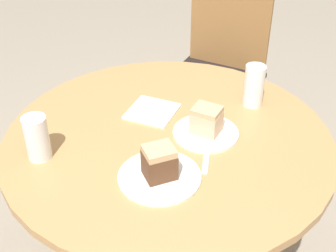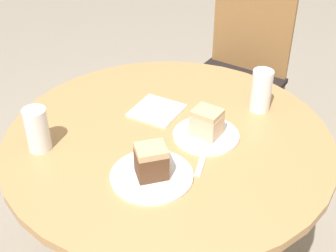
{
  "view_description": "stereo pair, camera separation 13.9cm",
  "coord_description": "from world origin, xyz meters",
  "px_view_note": "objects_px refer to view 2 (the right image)",
  "views": [
    {
      "loc": [
        0.4,
        -1.2,
        1.63
      ],
      "look_at": [
        0.0,
        0.0,
        0.76
      ],
      "focal_mm": 50.0,
      "sensor_mm": 36.0,
      "label": 1
    },
    {
      "loc": [
        0.53,
        -1.15,
        1.63
      ],
      "look_at": [
        0.0,
        0.0,
        0.76
      ],
      "focal_mm": 50.0,
      "sensor_mm": 36.0,
      "label": 2
    }
  ],
  "objects_px": {
    "plate_near": "(206,135)",
    "cake_slice_far": "(151,161)",
    "cake_slice_near": "(207,123)",
    "glass_lemonade": "(261,92)",
    "glass_water": "(38,132)",
    "chair": "(237,75)",
    "plate_far": "(152,176)"
  },
  "relations": [
    {
      "from": "plate_near",
      "to": "cake_slice_far",
      "type": "height_order",
      "value": "cake_slice_far"
    },
    {
      "from": "plate_near",
      "to": "cake_slice_near",
      "type": "distance_m",
      "value": 0.05
    },
    {
      "from": "glass_lemonade",
      "to": "glass_water",
      "type": "bearing_deg",
      "value": -137.89
    },
    {
      "from": "cake_slice_near",
      "to": "plate_near",
      "type": "bearing_deg",
      "value": 180.0
    },
    {
      "from": "chair",
      "to": "glass_lemonade",
      "type": "bearing_deg",
      "value": -58.8
    },
    {
      "from": "cake_slice_far",
      "to": "glass_water",
      "type": "height_order",
      "value": "glass_water"
    },
    {
      "from": "glass_lemonade",
      "to": "glass_water",
      "type": "height_order",
      "value": "glass_lemonade"
    },
    {
      "from": "plate_near",
      "to": "glass_lemonade",
      "type": "xyz_separation_m",
      "value": [
        0.11,
        0.24,
        0.07
      ]
    },
    {
      "from": "cake_slice_far",
      "to": "glass_water",
      "type": "bearing_deg",
      "value": -176.94
    },
    {
      "from": "plate_near",
      "to": "glass_water",
      "type": "xyz_separation_m",
      "value": [
        -0.46,
        -0.28,
        0.06
      ]
    },
    {
      "from": "plate_far",
      "to": "cake_slice_near",
      "type": "bearing_deg",
      "value": 74.32
    },
    {
      "from": "plate_far",
      "to": "cake_slice_far",
      "type": "distance_m",
      "value": 0.06
    },
    {
      "from": "plate_far",
      "to": "glass_water",
      "type": "distance_m",
      "value": 0.39
    },
    {
      "from": "plate_near",
      "to": "cake_slice_near",
      "type": "xyz_separation_m",
      "value": [
        0.0,
        0.0,
        0.05
      ]
    },
    {
      "from": "cake_slice_far",
      "to": "glass_lemonade",
      "type": "distance_m",
      "value": 0.53
    },
    {
      "from": "glass_lemonade",
      "to": "cake_slice_near",
      "type": "bearing_deg",
      "value": -115.39
    },
    {
      "from": "plate_near",
      "to": "cake_slice_near",
      "type": "relative_size",
      "value": 2.15
    },
    {
      "from": "plate_near",
      "to": "cake_slice_near",
      "type": "bearing_deg",
      "value": 0.0
    },
    {
      "from": "plate_near",
      "to": "plate_far",
      "type": "distance_m",
      "value": 0.27
    },
    {
      "from": "plate_far",
      "to": "glass_lemonade",
      "type": "height_order",
      "value": "glass_lemonade"
    },
    {
      "from": "cake_slice_far",
      "to": "glass_water",
      "type": "distance_m",
      "value": 0.39
    },
    {
      "from": "glass_lemonade",
      "to": "glass_water",
      "type": "xyz_separation_m",
      "value": [
        -0.58,
        -0.52,
        -0.01
      ]
    },
    {
      "from": "plate_near",
      "to": "glass_lemonade",
      "type": "relative_size",
      "value": 1.42
    },
    {
      "from": "cake_slice_far",
      "to": "chair",
      "type": "bearing_deg",
      "value": 94.27
    },
    {
      "from": "glass_lemonade",
      "to": "plate_near",
      "type": "bearing_deg",
      "value": -115.39
    },
    {
      "from": "plate_near",
      "to": "plate_far",
      "type": "xyz_separation_m",
      "value": [
        -0.07,
        -0.26,
        0.0
      ]
    },
    {
      "from": "cake_slice_far",
      "to": "plate_far",
      "type": "bearing_deg",
      "value": -75.96
    },
    {
      "from": "cake_slice_near",
      "to": "glass_water",
      "type": "distance_m",
      "value": 0.54
    },
    {
      "from": "plate_far",
      "to": "cake_slice_far",
      "type": "xyz_separation_m",
      "value": [
        -0.0,
        0.0,
        0.06
      ]
    },
    {
      "from": "chair",
      "to": "cake_slice_near",
      "type": "bearing_deg",
      "value": -71.17
    },
    {
      "from": "chair",
      "to": "plate_far",
      "type": "xyz_separation_m",
      "value": [
        0.09,
        -1.17,
        0.25
      ]
    },
    {
      "from": "chair",
      "to": "glass_lemonade",
      "type": "distance_m",
      "value": 0.79
    }
  ]
}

